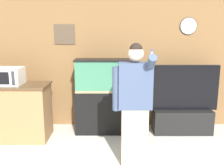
{
  "coord_description": "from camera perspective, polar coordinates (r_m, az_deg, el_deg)",
  "views": [
    {
      "loc": [
        0.24,
        -1.92,
        1.81
      ],
      "look_at": [
        0.26,
        1.7,
        1.05
      ],
      "focal_mm": 40.0,
      "sensor_mm": 36.0,
      "label": 1
    }
  ],
  "objects": [
    {
      "name": "wall_back_paneled",
      "position": [
        4.77,
        -3.14,
        5.71
      ],
      "size": [
        10.0,
        0.08,
        2.6
      ],
      "color": "brown",
      "rests_on": "ground_plane"
    },
    {
      "name": "tv_on_stand",
      "position": [
        4.74,
        15.49,
        -6.38
      ],
      "size": [
        1.26,
        0.4,
        1.24
      ],
      "color": "black",
      "rests_on": "ground_plane"
    },
    {
      "name": "aquarium_on_stand",
      "position": [
        4.5,
        -1.77,
        -2.84
      ],
      "size": [
        1.07,
        0.4,
        1.34
      ],
      "color": "black",
      "rests_on": "ground_plane"
    },
    {
      "name": "microwave",
      "position": [
        4.46,
        -23.15,
        1.66
      ],
      "size": [
        0.5,
        0.4,
        0.28
      ],
      "color": "white",
      "rests_on": "counter_island"
    },
    {
      "name": "person_standing",
      "position": [
        3.33,
        4.87,
        -4.55
      ],
      "size": [
        0.53,
        0.4,
        1.67
      ],
      "color": "#BCAD89",
      "rests_on": "ground_plane"
    },
    {
      "name": "counter_island",
      "position": [
        4.64,
        -23.47,
        -5.83
      ],
      "size": [
        1.51,
        0.62,
        0.95
      ],
      "color": "olive",
      "rests_on": "ground_plane"
    }
  ]
}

